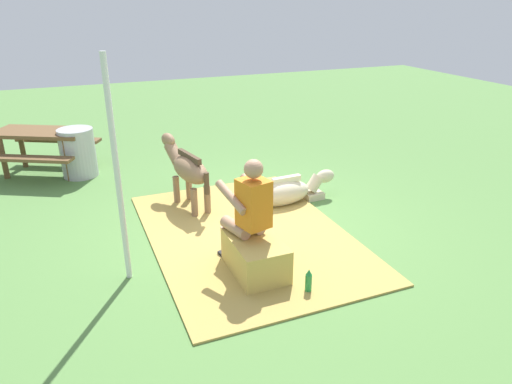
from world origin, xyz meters
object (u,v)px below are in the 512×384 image
object	(u,v)px
hay_bale	(255,256)
pony_lying	(287,191)
person_seated	(248,210)
water_barrel	(78,153)
picnic_bench	(42,141)
soda_bottle	(309,281)
tent_pole_left	(117,175)
pony_standing	(187,168)

from	to	relation	value
hay_bale	pony_lying	distance (m)	1.92
person_seated	water_barrel	bearing A→B (deg)	22.33
pony_lying	picnic_bench	xyz separation A→B (m)	(2.71, 3.24, 0.39)
soda_bottle	tent_pole_left	world-z (taller)	tent_pole_left
hay_bale	soda_bottle	world-z (taller)	hay_bale
water_barrel	picnic_bench	world-z (taller)	water_barrel
person_seated	tent_pole_left	size ratio (longest dim) A/B	0.55
pony_lying	pony_standing	bearing A→B (deg)	71.68
person_seated	soda_bottle	xyz separation A→B (m)	(-0.70, -0.38, -0.57)
person_seated	soda_bottle	size ratio (longest dim) A/B	4.76
hay_bale	soda_bottle	size ratio (longest dim) A/B	2.95
person_seated	pony_lying	bearing A→B (deg)	-39.79
hay_bale	pony_standing	distance (m)	2.04
person_seated	pony_lying	size ratio (longest dim) A/B	0.96
hay_bale	tent_pole_left	world-z (taller)	tent_pole_left
person_seated	picnic_bench	distance (m)	4.60
pony_standing	picnic_bench	world-z (taller)	pony_standing
soda_bottle	picnic_bench	distance (m)	5.41
pony_standing	picnic_bench	distance (m)	2.95
person_seated	pony_standing	xyz separation A→B (m)	(1.84, 0.18, -0.12)
water_barrel	tent_pole_left	world-z (taller)	tent_pole_left
person_seated	soda_bottle	world-z (taller)	person_seated
person_seated	pony_lying	world-z (taller)	person_seated
pony_lying	person_seated	bearing A→B (deg)	140.21
water_barrel	hay_bale	bearing A→B (deg)	-158.14
tent_pole_left	picnic_bench	world-z (taller)	tent_pole_left
hay_bale	pony_lying	bearing A→B (deg)	-36.20
hay_bale	pony_standing	size ratio (longest dim) A/B	0.60
water_barrel	soda_bottle	bearing A→B (deg)	-156.63
pony_lying	water_barrel	size ratio (longest dim) A/B	1.66
person_seated	water_barrel	xyz separation A→B (m)	(3.76, 1.54, -0.30)
person_seated	water_barrel	world-z (taller)	person_seated
picnic_bench	pony_standing	bearing A→B (deg)	-140.08
tent_pole_left	pony_lying	bearing A→B (deg)	-65.50
pony_standing	soda_bottle	xyz separation A→B (m)	(-2.54, -0.57, -0.45)
pony_standing	tent_pole_left	world-z (taller)	tent_pole_left
picnic_bench	water_barrel	bearing A→B (deg)	-122.93
person_seated	pony_lying	xyz separation A→B (m)	(1.40, -1.16, -0.51)
person_seated	picnic_bench	bearing A→B (deg)	26.81
water_barrel	pony_standing	bearing A→B (deg)	-144.62
pony_standing	hay_bale	bearing A→B (deg)	-174.03
hay_bale	pony_lying	xyz separation A→B (m)	(1.55, -1.14, -0.02)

